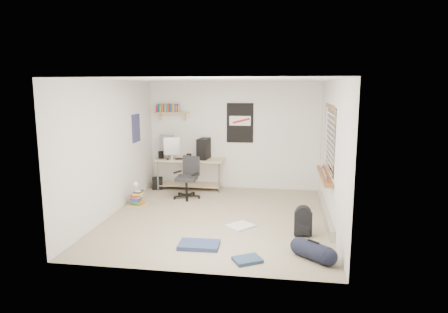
# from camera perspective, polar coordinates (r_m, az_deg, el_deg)

# --- Properties ---
(floor) EXTENTS (4.00, 4.50, 0.01)m
(floor) POSITION_cam_1_polar(r_m,az_deg,el_deg) (7.46, -0.87, -8.71)
(floor) COLOR gray
(floor) RESTS_ON ground
(ceiling) EXTENTS (4.00, 4.50, 0.01)m
(ceiling) POSITION_cam_1_polar(r_m,az_deg,el_deg) (7.07, -0.93, 10.95)
(ceiling) COLOR white
(ceiling) RESTS_ON ground
(back_wall) EXTENTS (4.00, 0.01, 2.50)m
(back_wall) POSITION_cam_1_polar(r_m,az_deg,el_deg) (9.37, 1.39, 3.02)
(back_wall) COLOR silver
(back_wall) RESTS_ON ground
(left_wall) EXTENTS (0.01, 4.50, 2.50)m
(left_wall) POSITION_cam_1_polar(r_m,az_deg,el_deg) (7.74, -15.70, 1.17)
(left_wall) COLOR silver
(left_wall) RESTS_ON ground
(right_wall) EXTENTS (0.01, 4.50, 2.50)m
(right_wall) POSITION_cam_1_polar(r_m,az_deg,el_deg) (7.11, 15.25, 0.44)
(right_wall) COLOR silver
(right_wall) RESTS_ON ground
(desk) EXTENTS (1.69, 1.05, 0.72)m
(desk) POSITION_cam_1_polar(r_m,az_deg,el_deg) (9.44, -4.73, -2.41)
(desk) COLOR #C7B18A
(desk) RESTS_ON floor
(monitor_left) EXTENTS (0.40, 0.23, 0.43)m
(monitor_left) POSITION_cam_1_polar(r_m,az_deg,el_deg) (9.48, -8.10, 1.06)
(monitor_left) COLOR #9B9BA0
(monitor_left) RESTS_ON desk
(monitor_right) EXTENTS (0.37, 0.21, 0.40)m
(monitor_right) POSITION_cam_1_polar(r_m,az_deg,el_deg) (9.22, -7.46, 0.72)
(monitor_right) COLOR #A4A5A9
(monitor_right) RESTS_ON desk
(pc_tower) EXTENTS (0.26, 0.48, 0.48)m
(pc_tower) POSITION_cam_1_polar(r_m,az_deg,el_deg) (9.27, -2.91, 1.10)
(pc_tower) COLOR black
(pc_tower) RESTS_ON desk
(keyboard) EXTENTS (0.45, 0.28, 0.02)m
(keyboard) POSITION_cam_1_polar(r_m,az_deg,el_deg) (9.30, -6.87, -0.37)
(keyboard) COLOR black
(keyboard) RESTS_ON desk
(speaker_left) EXTENTS (0.12, 0.12, 0.18)m
(speaker_left) POSITION_cam_1_polar(r_m,az_deg,el_deg) (9.43, -8.98, 0.22)
(speaker_left) COLOR black
(speaker_left) RESTS_ON desk
(speaker_right) EXTENTS (0.10, 0.10, 0.17)m
(speaker_right) POSITION_cam_1_polar(r_m,az_deg,el_deg) (9.08, -5.03, -0.11)
(speaker_right) COLOR black
(speaker_right) RESTS_ON desk
(office_chair) EXTENTS (0.76, 0.76, 0.90)m
(office_chair) POSITION_cam_1_polar(r_m,az_deg,el_deg) (8.62, -5.40, -2.77)
(office_chair) COLOR #242427
(office_chair) RESTS_ON floor
(wall_shelf) EXTENTS (0.80, 0.22, 0.24)m
(wall_shelf) POSITION_cam_1_polar(r_m,az_deg,el_deg) (9.50, -7.45, 6.25)
(wall_shelf) COLOR tan
(wall_shelf) RESTS_ON back_wall
(poster_back_wall) EXTENTS (0.62, 0.03, 0.92)m
(poster_back_wall) POSITION_cam_1_polar(r_m,az_deg,el_deg) (9.29, 2.30, 4.82)
(poster_back_wall) COLOR black
(poster_back_wall) RESTS_ON back_wall
(poster_left_wall) EXTENTS (0.02, 0.42, 0.60)m
(poster_left_wall) POSITION_cam_1_polar(r_m,az_deg,el_deg) (8.80, -12.46, 3.97)
(poster_left_wall) COLOR navy
(poster_left_wall) RESTS_ON left_wall
(window) EXTENTS (0.10, 1.50, 1.26)m
(window) POSITION_cam_1_polar(r_m,az_deg,el_deg) (7.37, 14.63, 2.36)
(window) COLOR brown
(window) RESTS_ON right_wall
(baseboard_heater) EXTENTS (0.08, 2.50, 0.18)m
(baseboard_heater) POSITION_cam_1_polar(r_m,az_deg,el_deg) (7.66, 14.22, -7.76)
(baseboard_heater) COLOR #B7B2A8
(baseboard_heater) RESTS_ON floor
(backpack) EXTENTS (0.28, 0.23, 0.38)m
(backpack) POSITION_cam_1_polar(r_m,az_deg,el_deg) (6.65, 11.23, -9.40)
(backpack) COLOR black
(backpack) RESTS_ON floor
(duffel_bag) EXTENTS (0.36, 0.36, 0.50)m
(duffel_bag) POSITION_cam_1_polar(r_m,az_deg,el_deg) (5.83, 12.62, -12.93)
(duffel_bag) COLOR black
(duffel_bag) RESTS_ON floor
(tshirt) EXTENTS (0.53, 0.54, 0.04)m
(tshirt) POSITION_cam_1_polar(r_m,az_deg,el_deg) (6.97, 2.38, -9.88)
(tshirt) COLOR silver
(tshirt) RESTS_ON floor
(jeans_a) EXTENTS (0.62, 0.41, 0.07)m
(jeans_a) POSITION_cam_1_polar(r_m,az_deg,el_deg) (6.16, -3.59, -12.51)
(jeans_a) COLOR navy
(jeans_a) RESTS_ON floor
(jeans_b) EXTENTS (0.46, 0.43, 0.05)m
(jeans_b) POSITION_cam_1_polar(r_m,az_deg,el_deg) (5.70, 3.36, -14.50)
(jeans_b) COLOR navy
(jeans_b) RESTS_ON floor
(book_stack) EXTENTS (0.47, 0.41, 0.29)m
(book_stack) POSITION_cam_1_polar(r_m,az_deg,el_deg) (8.34, -12.27, -5.79)
(book_stack) COLOR brown
(book_stack) RESTS_ON floor
(desk_lamp) EXTENTS (0.14, 0.21, 0.20)m
(desk_lamp) POSITION_cam_1_polar(r_m,az_deg,el_deg) (8.26, -12.25, -4.30)
(desk_lamp) COLOR silver
(desk_lamp) RESTS_ON book_stack
(subwoofer) EXTENTS (0.29, 0.29, 0.27)m
(subwoofer) POSITION_cam_1_polar(r_m,az_deg,el_deg) (9.54, -9.47, -3.77)
(subwoofer) COLOR black
(subwoofer) RESTS_ON floor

